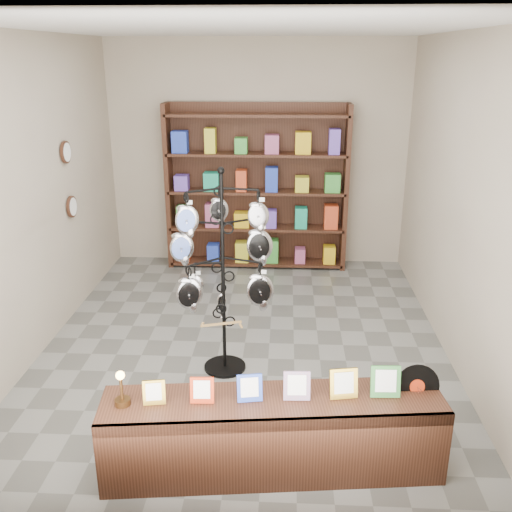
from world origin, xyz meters
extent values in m
plane|color=slate|center=(0.00, 0.00, 0.00)|extent=(5.00, 5.00, 0.00)
plane|color=#A99E88|center=(0.00, 2.50, 1.50)|extent=(4.00, 0.00, 4.00)
plane|color=#A99E88|center=(0.00, -2.50, 1.50)|extent=(4.00, 0.00, 4.00)
plane|color=#A99E88|center=(-2.00, 0.00, 1.50)|extent=(0.00, 5.00, 5.00)
plane|color=#A99E88|center=(2.00, 0.00, 1.50)|extent=(0.00, 5.00, 5.00)
plane|color=white|center=(0.00, 0.00, 3.00)|extent=(5.00, 5.00, 0.00)
cylinder|color=black|center=(-0.15, -0.51, 0.01)|extent=(0.46, 0.46, 0.03)
cylinder|color=black|center=(-0.15, -0.51, 0.93)|extent=(0.04, 0.04, 1.86)
sphere|color=black|center=(-0.15, -0.51, 1.88)|extent=(0.06, 0.06, 0.06)
ellipsoid|color=silver|center=(-0.19, -0.31, 0.59)|extent=(0.10, 0.05, 0.20)
cube|color=tan|center=(-0.14, -0.77, 0.59)|extent=(0.34, 0.12, 0.04)
cube|color=black|center=(0.33, -1.86, 0.29)|extent=(2.39, 0.74, 0.58)
cube|color=gold|center=(-0.47, -1.95, 0.66)|extent=(0.15, 0.07, 0.17)
cube|color=#B12A0E|center=(-0.15, -1.91, 0.67)|extent=(0.17, 0.07, 0.18)
cube|color=#263FA5|center=(0.17, -1.88, 0.67)|extent=(0.18, 0.08, 0.19)
cube|color=#E54C33|center=(0.49, -1.84, 0.68)|extent=(0.19, 0.08, 0.20)
cube|color=gold|center=(0.81, -1.81, 0.68)|extent=(0.20, 0.08, 0.21)
cube|color=#337233|center=(1.09, -1.78, 0.69)|extent=(0.21, 0.09, 0.22)
cylinder|color=black|center=(1.33, -1.69, 0.61)|extent=(0.33, 0.11, 0.31)
cylinder|color=#B12A0E|center=(1.33, -1.70, 0.61)|extent=(0.11, 0.04, 0.11)
cylinder|color=#472C14|center=(-0.68, -1.97, 0.60)|extent=(0.11, 0.11, 0.04)
cylinder|color=#472C14|center=(-0.68, -1.97, 0.69)|extent=(0.02, 0.02, 0.15)
sphere|color=#FFBF59|center=(-0.68, -1.97, 0.80)|extent=(0.06, 0.06, 0.06)
cube|color=black|center=(0.00, 2.44, 1.10)|extent=(2.40, 0.04, 2.20)
cube|color=black|center=(-1.18, 2.28, 1.10)|extent=(0.06, 0.36, 2.20)
cube|color=black|center=(1.18, 2.28, 1.10)|extent=(0.06, 0.36, 2.20)
cube|color=black|center=(0.00, 2.28, 0.05)|extent=(2.36, 0.36, 0.04)
cube|color=black|center=(0.00, 2.28, 0.55)|extent=(2.36, 0.36, 0.03)
cube|color=black|center=(0.00, 2.28, 1.05)|extent=(2.36, 0.36, 0.04)
cube|color=black|center=(0.00, 2.28, 1.55)|extent=(2.36, 0.36, 0.04)
cube|color=black|center=(0.00, 2.28, 2.05)|extent=(2.36, 0.36, 0.04)
cylinder|color=black|center=(-1.97, 0.80, 1.80)|extent=(0.03, 0.24, 0.24)
cylinder|color=black|center=(-1.97, 0.80, 1.20)|extent=(0.03, 0.24, 0.24)
camera|label=1|loc=(0.39, -5.19, 2.81)|focal=40.00mm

